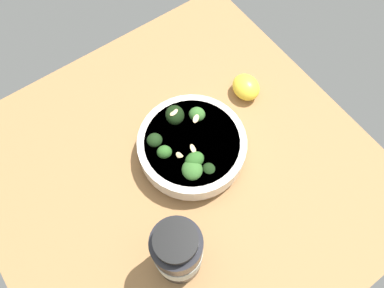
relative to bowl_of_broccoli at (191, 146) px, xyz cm
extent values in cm
cube|color=#996D42|center=(3.84, 1.99, -5.09)|extent=(68.45, 68.45, 3.35)
cylinder|color=silver|center=(-0.14, 0.06, -2.76)|extent=(10.78, 10.78, 1.29)
cylinder|color=silver|center=(-0.14, 0.06, -0.17)|extent=(19.60, 19.60, 3.88)
cylinder|color=beige|center=(-0.14, 0.06, 1.37)|extent=(17.08, 17.08, 0.80)
cylinder|color=#589D47|center=(-4.07, -3.88, 0.29)|extent=(1.28, 1.33, 0.94)
ellipsoid|color=#386B2B|center=(-4.07, -3.88, 1.66)|extent=(4.08, 4.27, 3.80)
cylinder|color=#589D47|center=(0.58, 6.04, 0.16)|extent=(1.23, 1.37, 1.11)
ellipsoid|color=black|center=(0.58, 6.04, 1.30)|extent=(2.96, 2.95, 3.01)
cylinder|color=#4A8F3C|center=(1.80, 3.53, 1.14)|extent=(1.57, 1.68, 1.39)
ellipsoid|color=#2D6023|center=(1.80, 3.53, 2.55)|extent=(3.95, 3.08, 3.04)
cylinder|color=#3C7A32|center=(3.12, 4.68, 0.47)|extent=(1.92, 1.76, 1.68)
ellipsoid|color=#386B2B|center=(3.12, 4.68, 2.23)|extent=(4.35, 4.44, 3.51)
cylinder|color=#589D47|center=(-0.56, -5.90, 0.43)|extent=(1.87, 1.85, 1.66)
ellipsoid|color=black|center=(-0.56, -5.90, 2.13)|extent=(5.60, 5.61, 4.39)
cylinder|color=#4A8F3C|center=(5.03, -0.98, 0.42)|extent=(1.24, 1.29, 1.22)
ellipsoid|color=#2D6023|center=(5.03, -0.98, 1.75)|extent=(4.23, 3.67, 3.63)
cylinder|color=#2F662B|center=(5.14, -3.98, -0.08)|extent=(1.66, 1.60, 1.68)
ellipsoid|color=black|center=(5.14, -3.98, 1.52)|extent=(4.45, 4.32, 3.72)
ellipsoid|color=#DBBC84|center=(-0.30, -5.75, 3.55)|extent=(1.97, 1.35, 0.50)
ellipsoid|color=#DBBC84|center=(2.85, 4.24, 2.02)|extent=(2.00, 1.31, 1.30)
ellipsoid|color=#DBBC84|center=(1.01, 1.75, 3.34)|extent=(1.46, 1.98, 0.90)
ellipsoid|color=#DBBC84|center=(-2.73, -2.37, 3.68)|extent=(2.08, 1.84, 0.60)
ellipsoid|color=#DBBC84|center=(2.54, 3.56, 2.10)|extent=(1.43, 2.01, 0.91)
ellipsoid|color=#DBBC84|center=(3.27, 1.24, 1.78)|extent=(1.37, 1.77, 1.37)
ellipsoid|color=yellow|center=(-16.77, -4.67, -1.29)|extent=(5.61, 6.46, 4.24)
cylinder|color=black|center=(13.01, 14.94, 4.55)|extent=(7.15, 7.15, 15.92)
cylinder|color=black|center=(13.01, 14.94, 13.48)|extent=(5.82, 5.82, 1.96)
cylinder|color=beige|center=(13.01, 14.94, 4.09)|extent=(7.29, 7.29, 5.55)
camera|label=1|loc=(16.73, 23.72, 61.24)|focal=35.04mm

